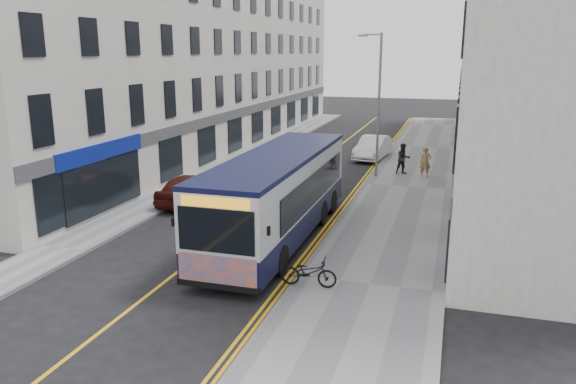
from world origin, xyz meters
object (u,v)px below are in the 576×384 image
Objects in this scene: streetlamp at (378,101)px; city_bus at (278,193)px; car_maroon at (191,188)px; car_white at (373,148)px; pedestrian_far at (403,159)px; bicycle at (309,272)px; pedestrian_near at (425,162)px.

city_bus is at bearing -99.80° from streetlamp.
car_white is at bearing -111.20° from car_maroon.
pedestrian_far is at bearing 36.38° from streetlamp.
streetlamp is 4.65× the size of bicycle.
streetlamp is 16.40m from bicycle.
pedestrian_far reaches higher than pedestrian_near.
streetlamp is at bearing -129.14° from car_maroon.
pedestrian_far is (1.15, 17.03, 0.43)m from bicycle.
car_white is (-2.43, 4.71, -0.24)m from pedestrian_far.
streetlamp is at bearing -73.91° from car_white.
pedestrian_far reaches higher than car_white.
bicycle is 0.37× the size of car_white.
pedestrian_near reaches higher than car_maroon.
bicycle is 11.23m from car_maroon.
pedestrian_far is at bearing -130.56° from car_maroon.
car_maroon is at bearing -109.07° from car_white.
car_white is at bearing 99.50° from streetlamp.
bicycle is at bearing -121.99° from pedestrian_far.
pedestrian_near reaches higher than bicycle.
city_bus is 6.46× the size of pedestrian_far.
pedestrian_near is at bearing -11.96° from bicycle.
car_white is (-1.29, 21.74, 0.19)m from bicycle.
bicycle is at bearing -80.03° from car_white.
car_white is (-3.71, 5.23, -0.21)m from pedestrian_near.
pedestrian_far is (1.47, 1.08, -3.38)m from streetlamp.
car_white is 1.08× the size of car_maroon.
city_bus is 13.18m from pedestrian_near.
city_bus reaches higher than pedestrian_far.
pedestrian_near is 1.38m from pedestrian_far.
streetlamp is 1.87× the size of car_maroon.
pedestrian_near is at bearing -50.19° from pedestrian_far.
city_bus is 5.01m from bicycle.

